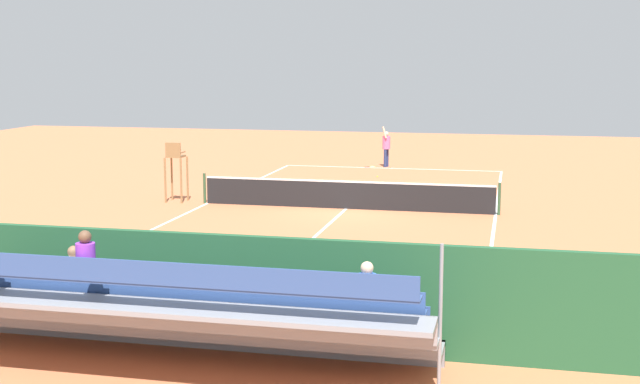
{
  "coord_description": "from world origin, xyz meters",
  "views": [
    {
      "loc": [
        -5.49,
        28.03,
        5.11
      ],
      "look_at": [
        0.0,
        4.0,
        1.2
      ],
      "focal_mm": 47.79,
      "sensor_mm": 36.0,
      "label": 1
    }
  ],
  "objects_px": {
    "tennis_player": "(386,145)",
    "tennis_racket": "(372,167)",
    "bleacher_stand": "(156,311)",
    "equipment_bag": "(212,321)",
    "courtside_bench": "(295,305)",
    "tennis_net": "(346,194)",
    "umpire_chair": "(175,165)",
    "tennis_ball_near": "(377,176)"
  },
  "relations": [
    {
      "from": "tennis_racket",
      "to": "umpire_chair",
      "type": "bearing_deg",
      "value": 64.96
    },
    {
      "from": "tennis_ball_near",
      "to": "tennis_player",
      "type": "bearing_deg",
      "value": -87.52
    },
    {
      "from": "bleacher_stand",
      "to": "tennis_racket",
      "type": "relative_size",
      "value": 16.61
    },
    {
      "from": "tennis_net",
      "to": "bleacher_stand",
      "type": "distance_m",
      "value": 15.38
    },
    {
      "from": "tennis_player",
      "to": "tennis_racket",
      "type": "relative_size",
      "value": 3.53
    },
    {
      "from": "courtside_bench",
      "to": "tennis_ball_near",
      "type": "distance_m",
      "value": 21.26
    },
    {
      "from": "equipment_bag",
      "to": "courtside_bench",
      "type": "bearing_deg",
      "value": -175.38
    },
    {
      "from": "umpire_chair",
      "to": "equipment_bag",
      "type": "bearing_deg",
      "value": 114.9
    },
    {
      "from": "bleacher_stand",
      "to": "equipment_bag",
      "type": "relative_size",
      "value": 10.07
    },
    {
      "from": "equipment_bag",
      "to": "tennis_player",
      "type": "distance_m",
      "value": 24.9
    },
    {
      "from": "tennis_net",
      "to": "tennis_racket",
      "type": "height_order",
      "value": "tennis_net"
    },
    {
      "from": "courtside_bench",
      "to": "bleacher_stand",
      "type": "bearing_deg",
      "value": 48.89
    },
    {
      "from": "bleacher_stand",
      "to": "tennis_ball_near",
      "type": "xyz_separation_m",
      "value": [
        -0.01,
        -23.28,
        -0.92
      ]
    },
    {
      "from": "tennis_player",
      "to": "tennis_racket",
      "type": "bearing_deg",
      "value": 20.71
    },
    {
      "from": "tennis_net",
      "to": "umpire_chair",
      "type": "bearing_deg",
      "value": -0.54
    },
    {
      "from": "umpire_chair",
      "to": "tennis_ball_near",
      "type": "distance_m",
      "value": 9.97
    },
    {
      "from": "courtside_bench",
      "to": "tennis_racket",
      "type": "height_order",
      "value": "courtside_bench"
    },
    {
      "from": "umpire_chair",
      "to": "bleacher_stand",
      "type": "bearing_deg",
      "value": 111.25
    },
    {
      "from": "umpire_chair",
      "to": "tennis_ball_near",
      "type": "height_order",
      "value": "umpire_chair"
    },
    {
      "from": "courtside_bench",
      "to": "tennis_player",
      "type": "bearing_deg",
      "value": -85.44
    },
    {
      "from": "tennis_racket",
      "to": "tennis_ball_near",
      "type": "xyz_separation_m",
      "value": [
        -0.79,
        3.34,
        0.02
      ]
    },
    {
      "from": "tennis_net",
      "to": "tennis_player",
      "type": "xyz_separation_m",
      "value": [
        0.34,
        -11.49,
        0.51
      ]
    },
    {
      "from": "equipment_bag",
      "to": "tennis_racket",
      "type": "bearing_deg",
      "value": -87.63
    },
    {
      "from": "tennis_racket",
      "to": "bleacher_stand",
      "type": "bearing_deg",
      "value": 91.67
    },
    {
      "from": "tennis_net",
      "to": "bleacher_stand",
      "type": "height_order",
      "value": "bleacher_stand"
    },
    {
      "from": "tennis_racket",
      "to": "tennis_ball_near",
      "type": "bearing_deg",
      "value": 103.26
    },
    {
      "from": "bleacher_stand",
      "to": "tennis_player",
      "type": "distance_m",
      "value": 26.86
    },
    {
      "from": "umpire_chair",
      "to": "courtside_bench",
      "type": "xyz_separation_m",
      "value": [
        -7.84,
        13.33,
        -0.76
      ]
    },
    {
      "from": "bleacher_stand",
      "to": "tennis_racket",
      "type": "distance_m",
      "value": 26.65
    },
    {
      "from": "bleacher_stand",
      "to": "courtside_bench",
      "type": "height_order",
      "value": "bleacher_stand"
    },
    {
      "from": "tennis_player",
      "to": "tennis_ball_near",
      "type": "xyz_separation_m",
      "value": [
        -0.16,
        3.58,
        -0.98
      ]
    },
    {
      "from": "umpire_chair",
      "to": "tennis_ball_near",
      "type": "relative_size",
      "value": 32.42
    },
    {
      "from": "bleacher_stand",
      "to": "tennis_racket",
      "type": "xyz_separation_m",
      "value": [
        0.77,
        -26.62,
        -0.94
      ]
    },
    {
      "from": "umpire_chair",
      "to": "courtside_bench",
      "type": "relative_size",
      "value": 1.19
    },
    {
      "from": "tennis_player",
      "to": "tennis_racket",
      "type": "distance_m",
      "value": 1.21
    },
    {
      "from": "tennis_net",
      "to": "courtside_bench",
      "type": "relative_size",
      "value": 5.72
    },
    {
      "from": "tennis_net",
      "to": "tennis_racket",
      "type": "relative_size",
      "value": 18.89
    },
    {
      "from": "equipment_bag",
      "to": "tennis_ball_near",
      "type": "bearing_deg",
      "value": -89.38
    },
    {
      "from": "courtside_bench",
      "to": "equipment_bag",
      "type": "height_order",
      "value": "courtside_bench"
    },
    {
      "from": "umpire_chair",
      "to": "tennis_racket",
      "type": "height_order",
      "value": "umpire_chair"
    },
    {
      "from": "bleacher_stand",
      "to": "tennis_racket",
      "type": "height_order",
      "value": "bleacher_stand"
    },
    {
      "from": "tennis_net",
      "to": "umpire_chair",
      "type": "relative_size",
      "value": 4.81
    }
  ]
}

